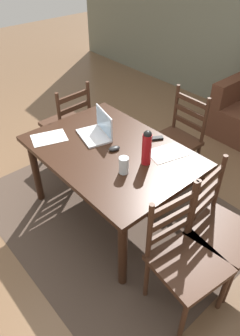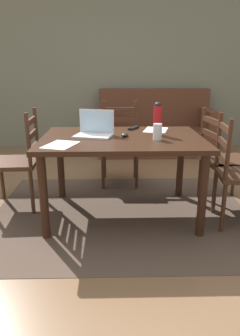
# 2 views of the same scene
# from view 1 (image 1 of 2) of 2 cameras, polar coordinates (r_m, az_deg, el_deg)

# --- Properties ---
(ground_plane) EXTENTS (14.00, 14.00, 0.00)m
(ground_plane) POSITION_cam_1_polar(r_m,az_deg,el_deg) (3.12, -1.41, -7.87)
(ground_plane) COLOR brown
(area_rug) EXTENTS (2.41, 1.91, 0.01)m
(area_rug) POSITION_cam_1_polar(r_m,az_deg,el_deg) (3.12, -1.41, -7.83)
(area_rug) COLOR #47382D
(area_rug) RESTS_ON ground
(dining_table) EXTENTS (1.42, 1.00, 0.74)m
(dining_table) POSITION_cam_1_polar(r_m,az_deg,el_deg) (2.69, -1.62, 1.73)
(dining_table) COLOR black
(dining_table) RESTS_ON ground
(chair_far_head) EXTENTS (0.45, 0.45, 0.95)m
(chair_far_head) POSITION_cam_1_polar(r_m,az_deg,el_deg) (3.32, 10.15, 5.05)
(chair_far_head) COLOR #3D2316
(chair_far_head) RESTS_ON ground
(chair_left_far) EXTENTS (0.46, 0.46, 0.95)m
(chair_left_far) POSITION_cam_1_polar(r_m,az_deg,el_deg) (3.58, -9.41, 7.78)
(chair_left_far) COLOR #3D2316
(chair_left_far) RESTS_ON ground
(chair_right_near) EXTENTS (0.49, 0.49, 0.95)m
(chair_right_near) POSITION_cam_1_polar(r_m,az_deg,el_deg) (2.24, 11.57, -15.78)
(chair_right_near) COLOR #3D2316
(chair_right_near) RESTS_ON ground
(chair_right_far) EXTENTS (0.48, 0.48, 0.95)m
(chair_right_far) POSITION_cam_1_polar(r_m,az_deg,el_deg) (2.47, 17.46, -10.49)
(chair_right_far) COLOR #3D2316
(chair_right_far) RESTS_ON ground
(laptop) EXTENTS (0.37, 0.29, 0.23)m
(laptop) POSITION_cam_1_polar(r_m,az_deg,el_deg) (2.79, -3.94, 6.89)
(laptop) COLOR silver
(laptop) RESTS_ON dining_table
(water_bottle) EXTENTS (0.07, 0.07, 0.29)m
(water_bottle) POSITION_cam_1_polar(r_m,az_deg,el_deg) (2.41, 4.86, 3.82)
(water_bottle) COLOR #A81419
(water_bottle) RESTS_ON dining_table
(drinking_glass) EXTENTS (0.08, 0.08, 0.14)m
(drinking_glass) POSITION_cam_1_polar(r_m,az_deg,el_deg) (2.35, 0.69, 0.51)
(drinking_glass) COLOR silver
(drinking_glass) RESTS_ON dining_table
(computer_mouse) EXTENTS (0.08, 0.11, 0.03)m
(computer_mouse) POSITION_cam_1_polar(r_m,az_deg,el_deg) (2.62, -1.03, 3.54)
(computer_mouse) COLOR black
(computer_mouse) RESTS_ON dining_table
(tv_remote) EXTENTS (0.12, 0.17, 0.02)m
(tv_remote) POSITION_cam_1_polar(r_m,az_deg,el_deg) (2.77, 6.04, 5.29)
(tv_remote) COLOR black
(tv_remote) RESTS_ON dining_table
(paper_stack_left) EXTENTS (0.28, 0.34, 0.00)m
(paper_stack_left) POSITION_cam_1_polar(r_m,az_deg,el_deg) (2.62, 8.40, 2.69)
(paper_stack_left) COLOR white
(paper_stack_left) RESTS_ON dining_table
(paper_stack_right) EXTENTS (0.29, 0.35, 0.00)m
(paper_stack_right) POSITION_cam_1_polar(r_m,az_deg,el_deg) (2.85, -12.67, 5.33)
(paper_stack_right) COLOR white
(paper_stack_right) RESTS_ON dining_table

